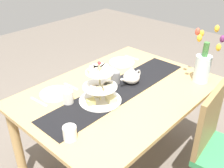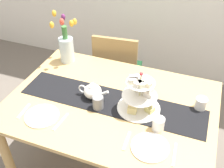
{
  "view_description": "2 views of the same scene",
  "coord_description": "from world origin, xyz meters",
  "px_view_note": "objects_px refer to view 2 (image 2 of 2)",
  "views": [
    {
      "loc": [
        1.3,
        1.12,
        1.78
      ],
      "look_at": [
        0.05,
        -0.03,
        0.82
      ],
      "focal_mm": 42.4,
      "sensor_mm": 36.0,
      "label": 1
    },
    {
      "loc": [
        0.52,
        -1.35,
        2.02
      ],
      "look_at": [
        -0.02,
        0.08,
        0.85
      ],
      "focal_mm": 43.02,
      "sensor_mm": 36.0,
      "label": 2
    }
  ],
  "objects_px": {
    "tiered_cake_stand": "(140,96)",
    "dinner_plate_left": "(42,116)",
    "dinner_plate_right": "(150,147)",
    "tulip_vase": "(66,46)",
    "knife_right": "(174,154)",
    "fork_left": "(24,111)",
    "dining_table": "(111,112)",
    "mug_white_text": "(158,124)",
    "mug_grey": "(98,102)",
    "fork_right": "(127,141)",
    "chair_left": "(117,69)",
    "teapot": "(92,91)",
    "knife_left": "(61,122)",
    "cream_jug": "(201,104)"
  },
  "relations": [
    {
      "from": "mug_white_text",
      "to": "dining_table",
      "type": "bearing_deg",
      "value": 158.55
    },
    {
      "from": "dinner_plate_right",
      "to": "mug_white_text",
      "type": "xyz_separation_m",
      "value": [
        0.01,
        0.16,
        0.04
      ]
    },
    {
      "from": "mug_grey",
      "to": "tiered_cake_stand",
      "type": "bearing_deg",
      "value": 20.23
    },
    {
      "from": "dinner_plate_right",
      "to": "tulip_vase",
      "type": "bearing_deg",
      "value": 143.15
    },
    {
      "from": "mug_grey",
      "to": "fork_right",
      "type": "bearing_deg",
      "value": -37.28
    },
    {
      "from": "teapot",
      "to": "cream_jug",
      "type": "relative_size",
      "value": 2.8
    },
    {
      "from": "chair_left",
      "to": "mug_grey",
      "type": "relative_size",
      "value": 9.58
    },
    {
      "from": "dining_table",
      "to": "tulip_vase",
      "type": "xyz_separation_m",
      "value": [
        -0.55,
        0.38,
        0.25
      ]
    },
    {
      "from": "dinner_plate_right",
      "to": "fork_right",
      "type": "height_order",
      "value": "dinner_plate_right"
    },
    {
      "from": "dining_table",
      "to": "tulip_vase",
      "type": "height_order",
      "value": "tulip_vase"
    },
    {
      "from": "dining_table",
      "to": "dinner_plate_right",
      "type": "relative_size",
      "value": 6.4
    },
    {
      "from": "tulip_vase",
      "to": "fork_right",
      "type": "relative_size",
      "value": 2.95
    },
    {
      "from": "tiered_cake_stand",
      "to": "tulip_vase",
      "type": "height_order",
      "value": "tulip_vase"
    },
    {
      "from": "knife_left",
      "to": "mug_grey",
      "type": "distance_m",
      "value": 0.28
    },
    {
      "from": "teapot",
      "to": "knife_left",
      "type": "distance_m",
      "value": 0.32
    },
    {
      "from": "chair_left",
      "to": "dinner_plate_right",
      "type": "distance_m",
      "value": 1.23
    },
    {
      "from": "knife_right",
      "to": "fork_left",
      "type": "bearing_deg",
      "value": 180.0
    },
    {
      "from": "mug_white_text",
      "to": "dinner_plate_left",
      "type": "bearing_deg",
      "value": -168.03
    },
    {
      "from": "tulip_vase",
      "to": "dinner_plate_right",
      "type": "bearing_deg",
      "value": -36.85
    },
    {
      "from": "tulip_vase",
      "to": "mug_grey",
      "type": "bearing_deg",
      "value": -43.94
    },
    {
      "from": "fork_right",
      "to": "knife_right",
      "type": "height_order",
      "value": "same"
    },
    {
      "from": "chair_left",
      "to": "knife_right",
      "type": "relative_size",
      "value": 5.35
    },
    {
      "from": "fork_left",
      "to": "knife_right",
      "type": "distance_m",
      "value": 1.03
    },
    {
      "from": "dinner_plate_right",
      "to": "knife_right",
      "type": "relative_size",
      "value": 1.35
    },
    {
      "from": "dining_table",
      "to": "dinner_plate_left",
      "type": "bearing_deg",
      "value": -141.33
    },
    {
      "from": "dinner_plate_left",
      "to": "mug_white_text",
      "type": "xyz_separation_m",
      "value": [
        0.75,
        0.16,
        0.04
      ]
    },
    {
      "from": "cream_jug",
      "to": "knife_right",
      "type": "height_order",
      "value": "cream_jug"
    },
    {
      "from": "dinner_plate_right",
      "to": "chair_left",
      "type": "bearing_deg",
      "value": 118.89
    },
    {
      "from": "chair_left",
      "to": "teapot",
      "type": "relative_size",
      "value": 3.82
    },
    {
      "from": "mug_grey",
      "to": "knife_right",
      "type": "bearing_deg",
      "value": -20.45
    },
    {
      "from": "teapot",
      "to": "cream_jug",
      "type": "bearing_deg",
      "value": 11.66
    },
    {
      "from": "dinner_plate_left",
      "to": "mug_grey",
      "type": "bearing_deg",
      "value": 33.44
    },
    {
      "from": "dining_table",
      "to": "cream_jug",
      "type": "xyz_separation_m",
      "value": [
        0.6,
        0.15,
        0.15
      ]
    },
    {
      "from": "knife_left",
      "to": "knife_right",
      "type": "xyz_separation_m",
      "value": [
        0.74,
        0.0,
        0.0
      ]
    },
    {
      "from": "tiered_cake_stand",
      "to": "fork_right",
      "type": "height_order",
      "value": "tiered_cake_stand"
    },
    {
      "from": "fork_right",
      "to": "chair_left",
      "type": "bearing_deg",
      "value": 112.51
    },
    {
      "from": "dinner_plate_right",
      "to": "mug_white_text",
      "type": "height_order",
      "value": "mug_white_text"
    },
    {
      "from": "mug_grey",
      "to": "mug_white_text",
      "type": "bearing_deg",
      "value": -6.86
    },
    {
      "from": "tiered_cake_stand",
      "to": "dinner_plate_left",
      "type": "xyz_separation_m",
      "value": [
        -0.59,
        -0.31,
        -0.1
      ]
    },
    {
      "from": "dining_table",
      "to": "knife_left",
      "type": "bearing_deg",
      "value": -127.81
    },
    {
      "from": "cream_jug",
      "to": "mug_grey",
      "type": "bearing_deg",
      "value": -159.48
    },
    {
      "from": "chair_left",
      "to": "fork_left",
      "type": "xyz_separation_m",
      "value": [
        -0.31,
        -1.06,
        0.25
      ]
    },
    {
      "from": "tiered_cake_stand",
      "to": "fork_left",
      "type": "xyz_separation_m",
      "value": [
        -0.73,
        -0.31,
        -0.1
      ]
    },
    {
      "from": "cream_jug",
      "to": "dinner_plate_right",
      "type": "bearing_deg",
      "value": -117.46
    },
    {
      "from": "knife_left",
      "to": "mug_white_text",
      "type": "relative_size",
      "value": 1.79
    },
    {
      "from": "dinner_plate_left",
      "to": "mug_grey",
      "type": "height_order",
      "value": "mug_grey"
    },
    {
      "from": "knife_right",
      "to": "mug_grey",
      "type": "relative_size",
      "value": 1.79
    },
    {
      "from": "teapot",
      "to": "knife_right",
      "type": "xyz_separation_m",
      "value": [
        0.65,
        -0.31,
        -0.06
      ]
    },
    {
      "from": "tiered_cake_stand",
      "to": "cream_jug",
      "type": "relative_size",
      "value": 3.58
    },
    {
      "from": "dining_table",
      "to": "knife_right",
      "type": "height_order",
      "value": "knife_right"
    }
  ]
}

